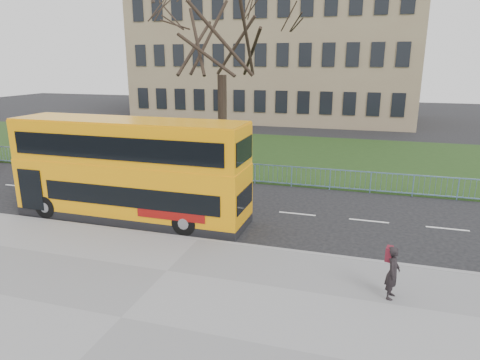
% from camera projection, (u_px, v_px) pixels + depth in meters
% --- Properties ---
extents(ground, '(120.00, 120.00, 0.00)m').
position_uv_depth(ground, '(213.00, 227.00, 17.15)').
color(ground, black).
rests_on(ground, ground).
extents(pavement, '(80.00, 10.50, 0.12)m').
position_uv_depth(pavement, '(121.00, 319.00, 10.91)').
color(pavement, slate).
rests_on(pavement, ground).
extents(kerb, '(80.00, 0.20, 0.14)m').
position_uv_depth(kerb, '(198.00, 240.00, 15.70)').
color(kerb, gray).
rests_on(kerb, ground).
extents(grass_verge, '(80.00, 15.40, 0.08)m').
position_uv_depth(grass_verge, '(283.00, 154.00, 30.33)').
color(grass_verge, '#1B3312').
rests_on(grass_verge, ground).
extents(guard_railing, '(40.00, 0.12, 1.10)m').
position_uv_depth(guard_railing, '(255.00, 174.00, 23.09)').
color(guard_railing, '#678CB7').
rests_on(guard_railing, ground).
extents(bare_tree, '(9.24, 9.24, 13.20)m').
position_uv_depth(bare_tree, '(222.00, 57.00, 25.42)').
color(bare_tree, black).
rests_on(bare_tree, grass_verge).
extents(civic_building, '(30.00, 15.00, 14.00)m').
position_uv_depth(civic_building, '(277.00, 56.00, 48.95)').
color(civic_building, '#8B7558').
rests_on(civic_building, ground).
extents(yellow_bus, '(9.85, 2.45, 4.12)m').
position_uv_depth(yellow_bus, '(130.00, 167.00, 17.55)').
color(yellow_bus, '#FFA10A').
rests_on(yellow_bus, ground).
extents(pedestrian, '(0.47, 0.62, 1.51)m').
position_uv_depth(pedestrian, '(393.00, 273.00, 11.62)').
color(pedestrian, black).
rests_on(pedestrian, pavement).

